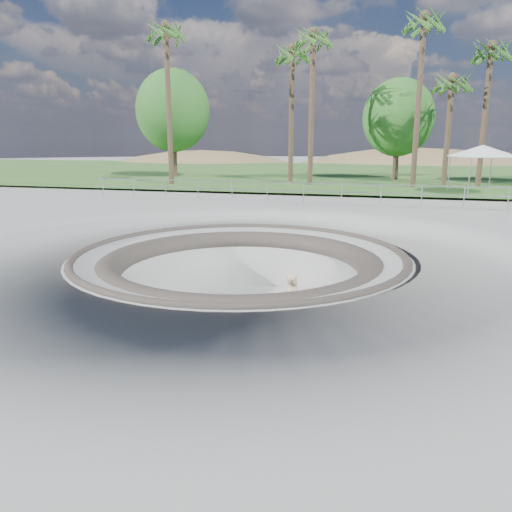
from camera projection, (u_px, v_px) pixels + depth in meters
ground at (240, 254)px, 15.41m from camera, size 180.00×180.00×0.00m
skate_bowl at (241, 310)px, 15.83m from camera, size 14.00×14.00×4.10m
grass_strip at (341, 173)px, 47.37m from camera, size 180.00×36.00×0.12m
distant_hills at (382, 215)px, 69.92m from camera, size 103.20×45.00×28.60m
safety_railing at (304, 192)px, 26.55m from camera, size 25.00×0.06×1.03m
skateboard at (293, 335)px, 13.81m from camera, size 0.85×0.55×0.09m
skater at (293, 305)px, 13.61m from camera, size 0.62×0.74×1.73m
canopy_white at (483, 151)px, 29.35m from camera, size 5.31×5.31×2.82m
palm_a at (166, 37)px, 33.41m from camera, size 2.60×2.60×11.41m
palm_b at (292, 57)px, 35.74m from camera, size 2.60×2.60×10.35m
palm_c at (313, 43)px, 33.24m from camera, size 2.60×2.60×10.95m
palm_d at (452, 85)px, 33.37m from camera, size 2.60×2.60×8.03m
palm_e at (424, 28)px, 31.26m from camera, size 2.60×2.60×11.54m
palm_f at (491, 55)px, 32.69m from camera, size 2.60×2.60×10.01m
bushy_tree_left at (173, 111)px, 41.27m from camera, size 6.18×5.61×8.91m
bushy_tree_mid at (398, 118)px, 38.33m from camera, size 5.42×4.93×7.82m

